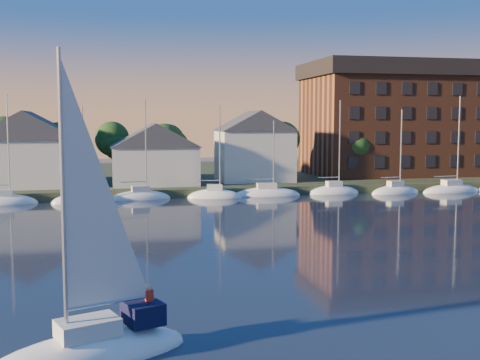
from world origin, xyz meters
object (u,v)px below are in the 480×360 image
object	(u,v)px
clubhouse_west	(28,148)
condo_block	(405,118)
clubhouse_centre	(155,153)
clubhouse_east	(254,145)
hero_sailboat	(92,345)

from	to	relation	value
clubhouse_west	condo_block	world-z (taller)	condo_block
clubhouse_centre	clubhouse_east	bearing A→B (deg)	8.13
clubhouse_west	clubhouse_east	bearing A→B (deg)	1.91
condo_block	hero_sailboat	xyz separation A→B (m)	(-46.73, -63.94, -9.23)
clubhouse_centre	condo_block	xyz separation A→B (m)	(40.00, 7.95, 4.66)
clubhouse_east	condo_block	xyz separation A→B (m)	(26.00, 5.95, 3.79)
clubhouse_west	condo_block	size ratio (longest dim) A/B	0.44
clubhouse_west	clubhouse_centre	distance (m)	16.05
clubhouse_centre	condo_block	size ratio (longest dim) A/B	0.37
clubhouse_centre	hero_sailboat	size ratio (longest dim) A/B	0.87
condo_block	hero_sailboat	bearing A→B (deg)	-126.16
clubhouse_west	hero_sailboat	size ratio (longest dim) A/B	1.03
clubhouse_west	clubhouse_east	xyz separation A→B (m)	(30.00, 1.00, 0.07)
condo_block	clubhouse_centre	bearing A→B (deg)	-168.76
clubhouse_west	clubhouse_centre	size ratio (longest dim) A/B	1.18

